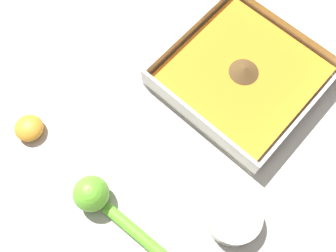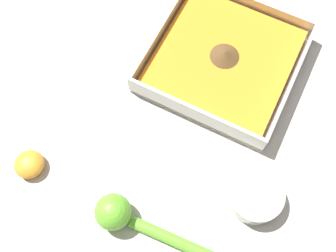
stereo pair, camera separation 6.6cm
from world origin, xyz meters
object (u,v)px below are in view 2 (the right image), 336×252
object	(u,v)px
square_dish	(224,60)
lemon_squeezer	(127,218)
spice_bowl	(255,196)
lemon_half	(29,164)

from	to	relation	value
square_dish	lemon_squeezer	world-z (taller)	lemon_squeezer
spice_bowl	lemon_squeezer	bearing A→B (deg)	-143.29
lemon_squeezer	spice_bowl	bearing A→B (deg)	-146.59
spice_bowl	lemon_half	xyz separation A→B (m)	(-0.35, -0.12, -0.00)
square_dish	lemon_half	distance (m)	0.39
square_dish	lemon_half	xyz separation A→B (m)	(-0.21, -0.32, -0.00)
spice_bowl	lemon_half	size ratio (longest dim) A/B	1.77
lemon_squeezer	square_dish	bearing A→B (deg)	-96.63
spice_bowl	lemon_squeezer	distance (m)	0.21
lemon_squeezer	lemon_half	distance (m)	0.19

